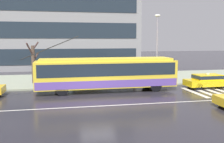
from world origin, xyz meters
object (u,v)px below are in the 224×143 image
Objects in this scene: pedestrian_approaching_curb at (134,73)px; street_lamp at (157,43)px; taxi_ahead_of_bus at (208,80)px; street_tree_bare at (33,62)px; trolleybus at (107,73)px; pedestrian_at_shelter at (54,69)px; bus_shelter at (86,65)px.

street_lamp is at bearing -20.48° from pedestrian_approaching_curb.
taxi_ahead_of_bus is at bearing -28.46° from pedestrian_approaching_curb.
trolleybus is at bearing -36.31° from street_tree_bare.
trolleybus is at bearing -40.08° from pedestrian_at_shelter.
pedestrian_at_shelter is at bearing -26.55° from street_tree_bare.
street_lamp reaches higher than trolleybus.
street_lamp is (-4.12, 2.58, 3.43)m from taxi_ahead_of_bus.
street_lamp is at bearing -9.08° from pedestrian_at_shelter.
pedestrian_approaching_curb is (7.87, -0.82, -0.51)m from pedestrian_at_shelter.
street_lamp is (2.07, -0.77, 2.99)m from pedestrian_approaching_curb.
bus_shelter is (-1.44, 3.24, 0.41)m from trolleybus.
pedestrian_at_shelter is (-14.05, 4.17, 0.95)m from taxi_ahead_of_bus.
taxi_ahead_of_bus is at bearing -16.53° from pedestrian_at_shelter.
trolleybus is at bearing -138.24° from pedestrian_approaching_curb.
taxi_ahead_of_bus is 1.13× the size of bus_shelter.
trolleybus is 9.58m from taxi_ahead_of_bus.
pedestrian_approaching_curb reaches higher than taxi_ahead_of_bus.
bus_shelter is 4.86m from pedestrian_approaching_curb.
trolleybus reaches higher than street_tree_bare.
bus_shelter is at bearing 113.93° from trolleybus.
street_lamp is at bearing -8.49° from bus_shelter.
street_lamp reaches higher than street_tree_bare.
pedestrian_at_shelter is at bearing 139.92° from trolleybus.
bus_shelter is 3.15m from pedestrian_at_shelter.
street_tree_bare reaches higher than taxi_ahead_of_bus.
pedestrian_approaching_curb is at bearing 159.52° from street_lamp.
trolleybus reaches higher than taxi_ahead_of_bus.
street_tree_bare is (-9.92, 1.84, 1.09)m from pedestrian_approaching_curb.
bus_shelter is (-10.97, 3.61, 1.29)m from taxi_ahead_of_bus.
street_lamp reaches higher than bus_shelter.
trolleybus is at bearing -66.07° from bus_shelter.
street_lamp is at bearing -12.30° from street_tree_bare.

